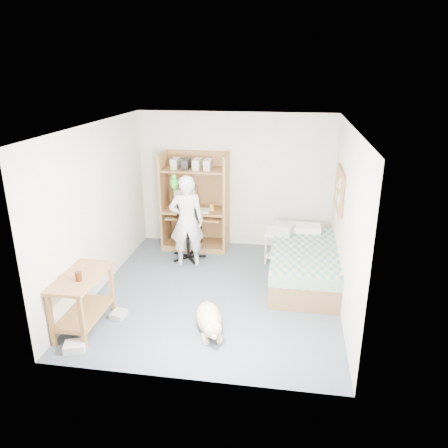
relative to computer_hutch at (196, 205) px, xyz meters
name	(u,v)px	position (x,y,z in m)	size (l,w,h in m)	color
floor	(217,292)	(0.70, -1.74, -0.82)	(4.00, 4.00, 0.00)	#404C57
wall_back	(235,181)	(0.70, 0.26, 0.43)	(3.60, 0.02, 2.50)	silver
wall_right	(346,221)	(2.50, -1.74, 0.43)	(0.02, 4.00, 2.50)	silver
wall_left	(98,209)	(-1.10, -1.74, 0.43)	(0.02, 4.00, 2.50)	silver
ceiling	(216,126)	(0.70, -1.74, 1.68)	(3.60, 4.00, 0.02)	white
computer_hutch	(196,205)	(0.00, 0.00, 0.00)	(1.20, 0.63, 1.80)	brown
bed	(304,264)	(2.00, -1.12, -0.53)	(1.02, 2.02, 0.66)	brown
side_desk	(82,294)	(-0.85, -2.94, -0.33)	(0.50, 1.00, 0.75)	olive
corkboard	(339,190)	(2.47, -0.84, 0.63)	(0.04, 0.94, 0.66)	olive
office_chair	(188,240)	(-0.03, -0.53, -0.48)	(0.54, 0.54, 0.96)	black
person	(187,221)	(0.03, -0.83, -0.03)	(0.58, 0.38, 1.59)	silver
parrot	(174,183)	(-0.17, -0.82, 0.63)	(0.12, 0.20, 0.32)	#15961B
dog	(209,319)	(0.78, -2.77, -0.66)	(0.52, 0.97, 0.38)	beige
printer_cart	(280,244)	(1.60, -0.53, -0.45)	(0.55, 0.49, 0.55)	silver
printer	(281,229)	(1.60, -0.53, -0.18)	(0.42, 0.32, 0.18)	#A5A4A0
crt_monitor	(186,198)	(-0.19, 0.01, 0.14)	(0.45, 0.47, 0.38)	beige
keyboard	(192,215)	(-0.04, -0.16, -0.15)	(0.45, 0.16, 0.03)	beige
pencil_cup	(212,207)	(0.32, -0.09, 0.00)	(0.08, 0.08, 0.12)	gold
drink_glass	(78,276)	(-0.80, -3.07, -0.01)	(0.08, 0.08, 0.12)	#3F170A
floor_box_a	(75,347)	(-0.75, -3.44, -0.77)	(0.25, 0.20, 0.10)	silver
floor_box_b	(119,314)	(-0.52, -2.64, -0.78)	(0.18, 0.22, 0.08)	#AAAAA5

